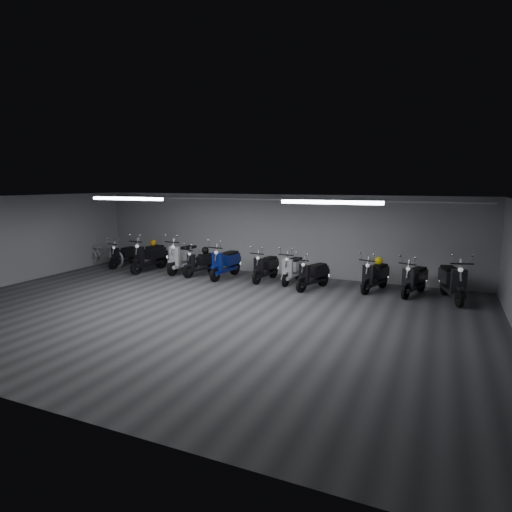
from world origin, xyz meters
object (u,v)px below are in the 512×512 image
at_px(scooter_7, 313,270).
at_px(bicycle, 103,250).
at_px(scooter_2, 183,252).
at_px(scooter_5, 265,263).
at_px(scooter_8, 375,271).
at_px(scooter_0, 123,252).
at_px(scooter_9, 414,274).
at_px(scooter_6, 292,264).
at_px(scooter_3, 200,259).
at_px(scooter_4, 225,258).
at_px(scooter_1, 149,252).
at_px(scooter_10, 453,275).
at_px(helmet_0, 205,250).
at_px(helmet_2, 379,261).
at_px(helmet_1, 154,243).

height_order(scooter_7, bicycle, bicycle).
bearing_deg(scooter_2, scooter_5, -0.65).
bearing_deg(scooter_8, scooter_0, -161.50).
xyz_separation_m(scooter_7, scooter_8, (1.75, 0.52, 0.02)).
bearing_deg(scooter_9, scooter_2, -162.17).
distance_m(scooter_6, scooter_8, 2.60).
bearing_deg(scooter_5, scooter_3, -169.36).
bearing_deg(scooter_5, scooter_6, 15.07).
xyz_separation_m(scooter_4, bicycle, (-5.29, -0.06, -0.05)).
height_order(scooter_1, scooter_3, scooter_1).
xyz_separation_m(scooter_2, scooter_10, (8.83, -0.25, -0.02)).
relative_size(scooter_8, scooter_9, 1.00).
distance_m(scooter_10, helmet_0, 7.88).
bearing_deg(scooter_7, helmet_2, 43.33).
height_order(scooter_0, scooter_4, scooter_4).
distance_m(scooter_1, scooter_5, 4.49).
height_order(scooter_3, scooter_10, scooter_10).
relative_size(scooter_1, scooter_5, 1.19).
xyz_separation_m(scooter_5, helmet_0, (-2.30, 0.08, 0.26)).
distance_m(scooter_1, scooter_4, 3.07).
bearing_deg(scooter_7, scooter_8, 37.79).
height_order(scooter_6, bicycle, bicycle).
relative_size(scooter_7, helmet_2, 6.70).
xyz_separation_m(scooter_8, scooter_9, (1.10, -0.05, -0.00)).
bearing_deg(scooter_10, scooter_3, 163.60).
xyz_separation_m(scooter_7, scooter_10, (3.84, 0.31, 0.11)).
bearing_deg(scooter_9, bicycle, -160.46).
bearing_deg(scooter_5, helmet_1, -172.73).
xyz_separation_m(scooter_1, scooter_8, (7.97, 0.33, -0.11)).
relative_size(bicycle, helmet_1, 8.50).
bearing_deg(scooter_7, scooter_2, -165.24).
height_order(scooter_8, scooter_10, scooter_10).
distance_m(scooter_4, helmet_0, 0.93).
bearing_deg(helmet_1, scooter_2, 4.52).
bearing_deg(scooter_6, scooter_7, -31.04).
distance_m(scooter_4, scooter_5, 1.42).
xyz_separation_m(scooter_3, helmet_0, (0.08, 0.21, 0.27)).
bearing_deg(bicycle, scooter_3, -88.27).
height_order(scooter_9, helmet_1, scooter_9).
bearing_deg(helmet_1, scooter_5, -0.23).
xyz_separation_m(scooter_1, scooter_7, (6.21, -0.19, -0.13)).
bearing_deg(scooter_8, scooter_2, -162.15).
height_order(scooter_0, scooter_1, scooter_1).
bearing_deg(scooter_5, scooter_7, -6.94).
distance_m(scooter_9, helmet_2, 1.10).
bearing_deg(bicycle, scooter_1, -90.71).
bearing_deg(scooter_1, scooter_4, 7.43).
relative_size(scooter_2, scooter_5, 1.19).
bearing_deg(scooter_6, scooter_4, -171.11).
relative_size(scooter_5, scooter_10, 0.86).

